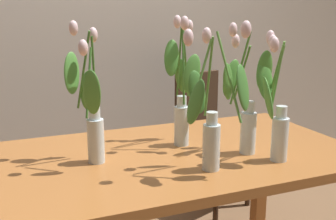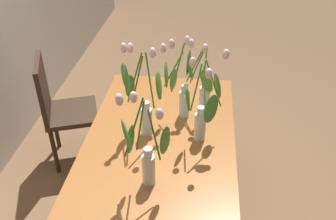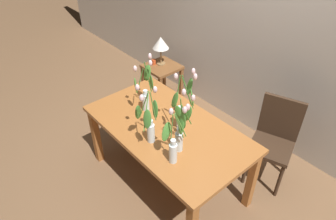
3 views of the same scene
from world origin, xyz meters
TOP-DOWN VIEW (x-y plane):
  - ground_plane at (0.00, 0.00)m, footprint 18.00×18.00m
  - room_wall_rear at (0.00, 1.43)m, footprint 9.00×0.10m
  - dining_table at (0.00, 0.00)m, footprint 1.60×0.90m
  - tulip_vase_0 at (0.35, -0.22)m, footprint 0.14×0.21m
  - tulip_vase_1 at (0.28, -0.10)m, footprint 0.16×0.19m
  - tulip_vase_2 at (0.05, -0.25)m, footprint 0.25×0.23m
  - tulip_vase_3 at (0.08, 0.10)m, footprint 0.14×0.25m
  - tulip_vase_4 at (-0.35, 0.02)m, footprint 0.15×0.25m
  - dining_chair at (0.62, 0.87)m, footprint 0.51×0.51m
  - side_table at (-1.20, 0.94)m, footprint 0.44×0.44m
  - table_lamp at (-1.25, 0.96)m, footprint 0.22×0.22m
  - pillar_candle at (-1.31, 0.88)m, footprint 0.06×0.06m

SIDE VIEW (x-z plane):
  - ground_plane at x=0.00m, z-range 0.00..0.00m
  - side_table at x=-1.20m, z-range 0.16..0.71m
  - dining_chair at x=0.62m, z-range 0.06..0.99m
  - pillar_candle at x=-1.31m, z-range 0.55..0.62m
  - dining_table at x=0.00m, z-range 0.28..1.02m
  - table_lamp at x=-1.25m, z-range 0.66..1.06m
  - tulip_vase_1 at x=0.28m, z-range 0.64..1.20m
  - tulip_vase_0 at x=0.35m, z-range 0.68..1.21m
  - tulip_vase_2 at x=0.05m, z-range 0.66..1.23m
  - tulip_vase_4 at x=-0.35m, z-range 0.67..1.23m
  - tulip_vase_3 at x=0.08m, z-range 0.67..1.25m
  - room_wall_rear at x=0.00m, z-range 0.00..2.70m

